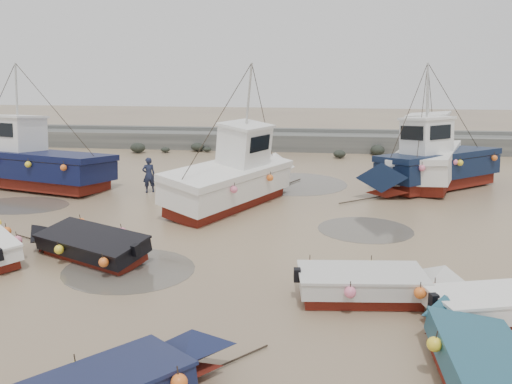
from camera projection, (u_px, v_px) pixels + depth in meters
The scene contains 14 objects.
ground at pixel (204, 260), 16.12m from camera, with size 120.00×120.00×0.00m, color #9B8460.
seawall at pixel (269, 141), 37.12m from camera, with size 60.00×4.92×1.50m.
puddle_a at pixel (129, 269), 15.38m from camera, with size 4.10×4.10×0.01m, color #544E44.
puddle_b at pixel (365, 229), 19.11m from camera, with size 3.63×3.63×0.01m, color #544E44.
puddle_c at pixel (20, 205), 22.42m from camera, with size 4.46×4.46×0.01m, color #544E44.
puddle_d at pixel (295, 183), 26.54m from camera, with size 5.54×5.54×0.01m, color #544E44.
dinghy_2 at pixel (478, 360), 9.71m from camera, with size 2.15×5.90×1.43m.
dinghy_4 at pixel (86, 240), 16.34m from camera, with size 5.87×3.32×1.43m.
dinghy_5 at pixel (375, 281), 13.22m from camera, with size 5.60×2.11×1.43m.
cabin_boat_0 at pixel (24, 162), 25.56m from camera, with size 11.32×5.10×6.22m.
cabin_boat_1 at pixel (235, 175), 22.35m from camera, with size 5.78×9.25×6.22m.
cabin_boat_2 at pixel (432, 163), 24.98m from camera, with size 8.61×6.84×6.22m.
cabin_boat_3 at pixel (430, 157), 26.58m from camera, with size 5.28×9.76×6.22m.
person at pixel (150, 192), 24.73m from camera, with size 0.64×0.42×1.76m, color #1A2037.
Camera 1 is at (3.46, -14.77, 6.12)m, focal length 35.00 mm.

